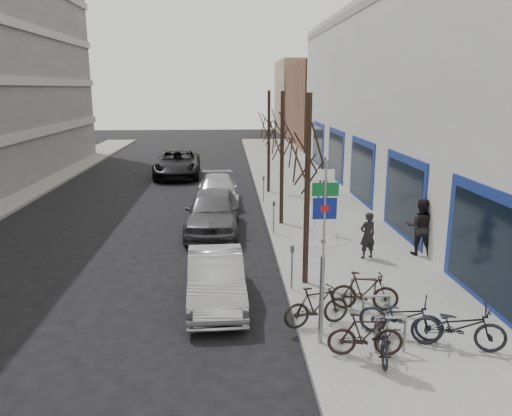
{
  "coord_description": "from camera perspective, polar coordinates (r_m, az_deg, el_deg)",
  "views": [
    {
      "loc": [
        0.42,
        -9.9,
        5.61
      ],
      "look_at": [
        1.27,
        5.06,
        2.0
      ],
      "focal_mm": 35.0,
      "sensor_mm": 36.0,
      "label": 1
    }
  ],
  "objects": [
    {
      "name": "tree_far",
      "position": [
        26.53,
        1.49,
        10.3
      ],
      "size": [
        1.8,
        1.8,
        5.5
      ],
      "color": "black",
      "rests_on": "ground"
    },
    {
      "name": "tan_building_far",
      "position": [
        66.21,
        8.34,
        12.46
      ],
      "size": [
        13.0,
        12.0,
        9.0
      ],
      "primitive_type": "cube",
      "color": "#937A5B",
      "rests_on": "ground"
    },
    {
      "name": "pedestrian_far",
      "position": [
        17.49,
        18.27,
        -2.0
      ],
      "size": [
        0.85,
        0.71,
        1.95
      ],
      "primitive_type": "imported",
      "rotation": [
        0.0,
        0.0,
        2.78
      ],
      "color": "black",
      "rests_on": "sidewalk_east"
    },
    {
      "name": "ground",
      "position": [
        11.38,
        -5.15,
        -16.04
      ],
      "size": [
        120.0,
        120.0,
        0.0
      ],
      "primitive_type": "plane",
      "color": "black",
      "rests_on": "ground"
    },
    {
      "name": "parked_car_front",
      "position": [
        13.4,
        -4.62,
        -8.06
      ],
      "size": [
        1.65,
        4.22,
        1.37
      ],
      "primitive_type": "imported",
      "rotation": [
        0.0,
        0.0,
        0.05
      ],
      "color": "#9F9FA3",
      "rests_on": "ground"
    },
    {
      "name": "bike_mid_inner",
      "position": [
        11.97,
        6.95,
        -11.01
      ],
      "size": [
        1.74,
        0.92,
        1.01
      ],
      "primitive_type": "imported",
      "rotation": [
        0.0,
        0.0,
        1.84
      ],
      "color": "black",
      "rests_on": "sidewalk_east"
    },
    {
      "name": "sidewalk_east",
      "position": [
        21.05,
        8.04,
        -1.83
      ],
      "size": [
        5.0,
        70.0,
        0.15
      ],
      "primitive_type": "cube",
      "color": "slate",
      "rests_on": "ground"
    },
    {
      "name": "bike_far_curb",
      "position": [
        11.73,
        22.17,
        -12.02
      ],
      "size": [
        2.04,
        1.16,
        1.19
      ],
      "primitive_type": "imported",
      "rotation": [
        0.0,
        0.0,
        1.26
      ],
      "color": "black",
      "rests_on": "sidewalk_east"
    },
    {
      "name": "bike_mid_curb",
      "position": [
        11.84,
        16.26,
        -11.45
      ],
      "size": [
        1.92,
        1.28,
        1.13
      ],
      "primitive_type": "imported",
      "rotation": [
        0.0,
        0.0,
        1.14
      ],
      "color": "black",
      "rests_on": "sidewalk_east"
    },
    {
      "name": "meter_mid",
      "position": [
        19.06,
        2.05,
        -0.71
      ],
      "size": [
        0.1,
        0.08,
        1.27
      ],
      "color": "gray",
      "rests_on": "sidewalk_east"
    },
    {
      "name": "bike_near_right",
      "position": [
        10.92,
        12.4,
        -13.92
      ],
      "size": [
        1.63,
        0.61,
        0.97
      ],
      "primitive_type": "imported",
      "rotation": [
        0.0,
        0.0,
        1.49
      ],
      "color": "black",
      "rests_on": "sidewalk_east"
    },
    {
      "name": "tree_near",
      "position": [
        13.66,
        5.99,
        7.14
      ],
      "size": [
        1.8,
        1.8,
        5.5
      ],
      "color": "black",
      "rests_on": "ground"
    },
    {
      "name": "parked_car_mid",
      "position": [
        19.79,
        -4.96,
        -0.38
      ],
      "size": [
        2.19,
        5.12,
        1.72
      ],
      "primitive_type": "imported",
      "rotation": [
        0.0,
        0.0,
        -0.03
      ],
      "color": "#4C4C51",
      "rests_on": "ground"
    },
    {
      "name": "brick_building_far",
      "position": [
        51.48,
        11.12,
        11.52
      ],
      "size": [
        12.0,
        14.0,
        8.0
      ],
      "primitive_type": "cube",
      "color": "brown",
      "rests_on": "ground"
    },
    {
      "name": "highway_sign_pole",
      "position": [
        10.56,
        7.71,
        -3.94
      ],
      "size": [
        0.55,
        0.1,
        4.2
      ],
      "color": "gray",
      "rests_on": "ground"
    },
    {
      "name": "bike_far_inner",
      "position": [
        12.95,
        12.33,
        -9.23
      ],
      "size": [
        1.76,
        0.82,
        1.03
      ],
      "primitive_type": "imported",
      "rotation": [
        0.0,
        0.0,
        1.38
      ],
      "color": "black",
      "rests_on": "sidewalk_east"
    },
    {
      "name": "parked_car_back",
      "position": [
        24.73,
        -4.39,
        2.05
      ],
      "size": [
        2.08,
        4.83,
        1.39
      ],
      "primitive_type": "imported",
      "rotation": [
        0.0,
        0.0,
        0.03
      ],
      "color": "#AAAAAF",
      "rests_on": "ground"
    },
    {
      "name": "lane_car",
      "position": [
        32.78,
        -8.97,
        5.04
      ],
      "size": [
        3.06,
        6.23,
        1.7
      ],
      "primitive_type": "imported",
      "rotation": [
        0.0,
        0.0,
        0.04
      ],
      "color": "black",
      "rests_on": "ground"
    },
    {
      "name": "pedestrian_near",
      "position": [
        16.7,
        12.63,
        -3.07
      ],
      "size": [
        0.65,
        0.52,
        1.56
      ],
      "primitive_type": "imported",
      "rotation": [
        0.0,
        0.0,
        3.44
      ],
      "color": "black",
      "rests_on": "sidewalk_east"
    },
    {
      "name": "bike_near_left",
      "position": [
        10.98,
        14.19,
        -13.81
      ],
      "size": [
        0.71,
        1.66,
        0.98
      ],
      "primitive_type": "imported",
      "rotation": [
        0.0,
        0.0,
        -0.14
      ],
      "color": "black",
      "rests_on": "sidewalk_east"
    },
    {
      "name": "meter_back",
      "position": [
        24.41,
        0.87,
        2.47
      ],
      "size": [
        0.1,
        0.08,
        1.27
      ],
      "color": "gray",
      "rests_on": "sidewalk_east"
    },
    {
      "name": "tree_mid",
      "position": [
        20.07,
        3.03,
        9.23
      ],
      "size": [
        1.8,
        1.8,
        5.5
      ],
      "color": "black",
      "rests_on": "ground"
    },
    {
      "name": "bike_rack",
      "position": [
        12.09,
        13.54,
        -11.03
      ],
      "size": [
        0.66,
        2.26,
        0.83
      ],
      "color": "gray",
      "rests_on": "sidewalk_east"
    },
    {
      "name": "meter_front",
      "position": [
        13.83,
        4.15,
        -6.32
      ],
      "size": [
        0.1,
        0.08,
        1.27
      ],
      "color": "gray",
      "rests_on": "sidewalk_east"
    }
  ]
}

